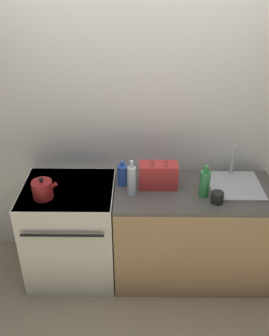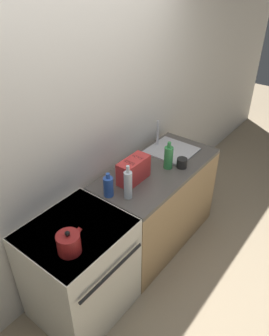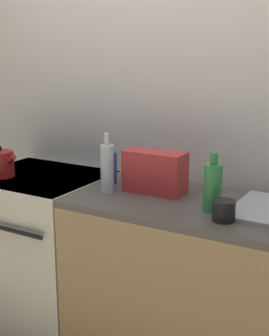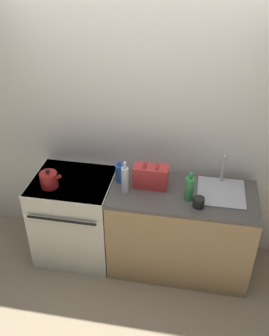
{
  "view_description": "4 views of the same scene",
  "coord_description": "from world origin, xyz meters",
  "px_view_note": "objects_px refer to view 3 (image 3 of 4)",
  "views": [
    {
      "loc": [
        -0.0,
        -2.2,
        2.54
      ],
      "look_at": [
        -0.03,
        0.38,
        1.05
      ],
      "focal_mm": 40.0,
      "sensor_mm": 36.0,
      "label": 1
    },
    {
      "loc": [
        -1.66,
        -1.06,
        2.52
      ],
      "look_at": [
        0.19,
        0.37,
        0.99
      ],
      "focal_mm": 35.0,
      "sensor_mm": 36.0,
      "label": 2
    },
    {
      "loc": [
        1.2,
        -1.63,
        1.57
      ],
      "look_at": [
        0.05,
        0.35,
        1.0
      ],
      "focal_mm": 50.0,
      "sensor_mm": 36.0,
      "label": 3
    },
    {
      "loc": [
        0.52,
        -2.38,
        2.86
      ],
      "look_at": [
        0.02,
        0.35,
        1.07
      ],
      "focal_mm": 40.0,
      "sensor_mm": 36.0,
      "label": 4
    }
  ],
  "objects_px": {
    "toaster": "(155,172)",
    "stove": "(42,245)",
    "bottle_blue": "(109,167)",
    "kettle": "(0,164)",
    "bottle_clear": "(107,167)",
    "bottle_green": "(213,187)",
    "cup_black": "(224,211)"
  },
  "relations": [
    {
      "from": "toaster",
      "to": "stove",
      "type": "bearing_deg",
      "value": -177.2
    },
    {
      "from": "bottle_green",
      "to": "cup_black",
      "type": "distance_m",
      "value": 0.14
    },
    {
      "from": "stove",
      "to": "bottle_green",
      "type": "distance_m",
      "value": 1.21
    },
    {
      "from": "stove",
      "to": "cup_black",
      "type": "distance_m",
      "value": 1.28
    },
    {
      "from": "stove",
      "to": "bottle_green",
      "type": "bearing_deg",
      "value": -4.67
    },
    {
      "from": "bottle_green",
      "to": "toaster",
      "type": "bearing_deg",
      "value": 160.51
    },
    {
      "from": "kettle",
      "to": "cup_black",
      "type": "height_order",
      "value": "kettle"
    },
    {
      "from": "stove",
      "to": "bottle_clear",
      "type": "relative_size",
      "value": 2.98
    },
    {
      "from": "kettle",
      "to": "stove",
      "type": "bearing_deg",
      "value": 38.61
    },
    {
      "from": "kettle",
      "to": "bottle_green",
      "type": "height_order",
      "value": "bottle_green"
    },
    {
      "from": "toaster",
      "to": "bottle_green",
      "type": "xyz_separation_m",
      "value": [
        0.35,
        -0.12,
        0.01
      ]
    },
    {
      "from": "bottle_clear",
      "to": "bottle_blue",
      "type": "height_order",
      "value": "bottle_clear"
    },
    {
      "from": "kettle",
      "to": "toaster",
      "type": "height_order",
      "value": "toaster"
    },
    {
      "from": "stove",
      "to": "kettle",
      "type": "xyz_separation_m",
      "value": [
        -0.16,
        -0.13,
        0.51
      ]
    },
    {
      "from": "bottle_blue",
      "to": "bottle_clear",
      "type": "bearing_deg",
      "value": -60.99
    },
    {
      "from": "bottle_green",
      "to": "bottle_blue",
      "type": "bearing_deg",
      "value": 166.42
    },
    {
      "from": "bottle_blue",
      "to": "cup_black",
      "type": "height_order",
      "value": "bottle_blue"
    },
    {
      "from": "bottle_clear",
      "to": "bottle_green",
      "type": "xyz_separation_m",
      "value": [
        0.56,
        -0.02,
        -0.01
      ]
    },
    {
      "from": "toaster",
      "to": "bottle_clear",
      "type": "height_order",
      "value": "bottle_clear"
    },
    {
      "from": "bottle_blue",
      "to": "bottle_green",
      "type": "relative_size",
      "value": 0.8
    },
    {
      "from": "toaster",
      "to": "bottle_blue",
      "type": "bearing_deg",
      "value": 174.0
    },
    {
      "from": "toaster",
      "to": "bottle_clear",
      "type": "distance_m",
      "value": 0.24
    },
    {
      "from": "bottle_green",
      "to": "bottle_clear",
      "type": "bearing_deg",
      "value": 178.45
    },
    {
      "from": "kettle",
      "to": "toaster",
      "type": "relative_size",
      "value": 0.65
    },
    {
      "from": "kettle",
      "to": "bottle_green",
      "type": "distance_m",
      "value": 1.25
    },
    {
      "from": "bottle_blue",
      "to": "bottle_green",
      "type": "bearing_deg",
      "value": -13.58
    },
    {
      "from": "stove",
      "to": "bottle_green",
      "type": "relative_size",
      "value": 3.35
    },
    {
      "from": "bottle_blue",
      "to": "toaster",
      "type": "bearing_deg",
      "value": -6.0
    },
    {
      "from": "bottle_blue",
      "to": "cup_black",
      "type": "distance_m",
      "value": 0.77
    },
    {
      "from": "stove",
      "to": "bottle_blue",
      "type": "height_order",
      "value": "bottle_blue"
    },
    {
      "from": "stove",
      "to": "cup_black",
      "type": "xyz_separation_m",
      "value": [
        1.17,
        -0.18,
        0.48
      ]
    },
    {
      "from": "bottle_blue",
      "to": "bottle_green",
      "type": "height_order",
      "value": "bottle_green"
    }
  ]
}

